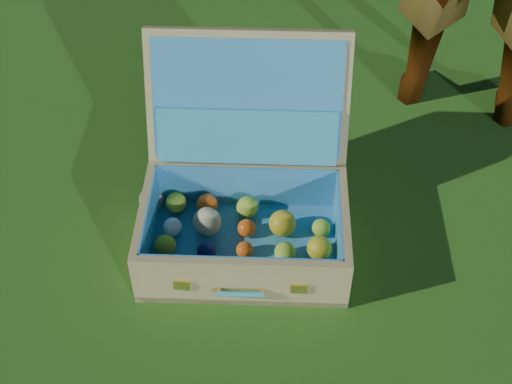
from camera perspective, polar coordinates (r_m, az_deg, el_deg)
The scene contains 3 objects.
ground at distance 2.09m, azimuth 6.07°, elevation -3.04°, with size 60.00×60.00×0.00m, color #215114.
stray_ball at distance 2.13m, azimuth -8.30°, elevation -0.59°, with size 0.08×0.08×0.08m, color #3C5F9C.
suitcase at distance 1.97m, azimuth -0.95°, elevation 0.06°, with size 0.73×0.72×0.52m.
Camera 1 is at (0.41, -1.35, 1.54)m, focal length 50.00 mm.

